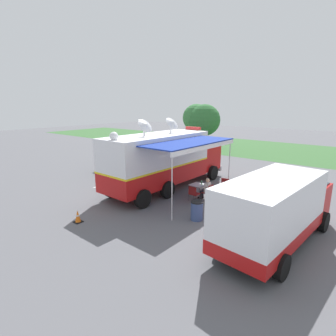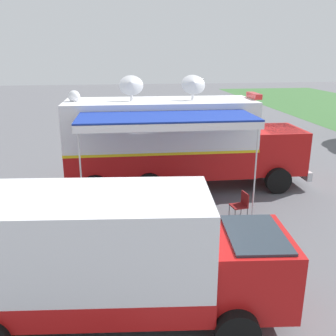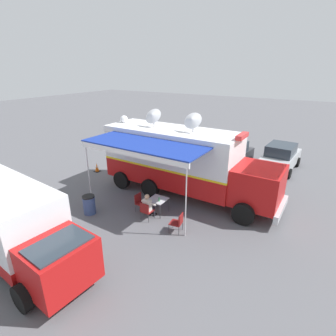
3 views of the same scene
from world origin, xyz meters
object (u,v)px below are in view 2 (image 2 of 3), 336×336
(seated_responder, at_px, (190,199))
(car_far_corner, at_px, (179,137))
(water_bottle, at_px, (195,188))
(folding_chair_at_table, at_px, (190,205))
(command_truck, at_px, (179,139))
(folding_table, at_px, (189,191))
(folding_chair_beside_table, at_px, (166,200))
(car_behind_truck, at_px, (226,130))
(folding_chair_spare_by_truck, at_px, (241,203))
(support_truck, at_px, (104,257))
(traffic_cone, at_px, (16,187))
(trash_bin, at_px, (108,223))

(seated_responder, bearing_deg, car_far_corner, 172.98)
(water_bottle, relative_size, folding_chair_at_table, 0.26)
(command_truck, relative_size, folding_table, 11.68)
(folding_chair_beside_table, distance_m, car_behind_truck, 10.39)
(folding_chair_at_table, bearing_deg, folding_table, 171.71)
(folding_chair_spare_by_truck, distance_m, car_far_corner, 8.53)
(folding_chair_beside_table, height_order, support_truck, support_truck)
(folding_chair_spare_by_truck, xyz_separation_m, traffic_cone, (-3.26, -7.92, -0.23))
(command_truck, distance_m, folding_chair_beside_table, 3.15)
(car_behind_truck, bearing_deg, support_truck, -25.02)
(car_far_corner, bearing_deg, traffic_cone, -54.16)
(seated_responder, relative_size, trash_bin, 1.37)
(folding_table, bearing_deg, folding_chair_beside_table, -72.72)
(water_bottle, height_order, trash_bin, water_bottle)
(command_truck, relative_size, car_behind_truck, 2.20)
(car_behind_truck, bearing_deg, folding_chair_at_table, -22.30)
(folding_table, bearing_deg, command_truck, 179.27)
(traffic_cone, relative_size, support_truck, 0.08)
(command_truck, distance_m, folding_chair_at_table, 3.51)
(support_truck, xyz_separation_m, car_behind_truck, (-14.17, 6.61, -0.51))
(command_truck, distance_m, seated_responder, 3.28)
(trash_bin, bearing_deg, folding_chair_beside_table, 127.01)
(folding_chair_spare_by_truck, xyz_separation_m, seated_responder, (-0.28, -1.68, 0.14))
(water_bottle, relative_size, folding_chair_beside_table, 0.26)
(folding_table, distance_m, car_behind_truck, 9.79)
(folding_chair_beside_table, distance_m, trash_bin, 2.38)
(support_truck, relative_size, car_behind_truck, 1.61)
(seated_responder, bearing_deg, support_truck, -29.62)
(traffic_cone, bearing_deg, command_truck, 90.31)
(folding_chair_beside_table, height_order, trash_bin, trash_bin)
(folding_table, relative_size, seated_responder, 0.65)
(water_bottle, distance_m, trash_bin, 3.33)
(water_bottle, relative_size, car_behind_truck, 0.05)
(seated_responder, bearing_deg, folding_table, 169.57)
(car_behind_truck, bearing_deg, trash_bin, -31.90)
(command_truck, xyz_separation_m, folding_table, (2.40, -0.03, -1.27))
(seated_responder, bearing_deg, folding_chair_beside_table, -115.18)
(folding_table, distance_m, car_far_corner, 7.66)
(folding_table, relative_size, car_behind_truck, 0.19)
(water_bottle, xyz_separation_m, trash_bin, (1.55, -2.91, -0.38))
(trash_bin, bearing_deg, traffic_cone, -138.47)
(folding_chair_spare_by_truck, distance_m, car_behind_truck, 10.14)
(folding_chair_at_table, bearing_deg, car_behind_truck, 157.70)
(folding_table, distance_m, trash_bin, 3.24)
(folding_chair_beside_table, xyz_separation_m, car_far_corner, (-7.87, 1.75, 0.37))
(trash_bin, bearing_deg, car_behind_truck, 148.10)
(folding_chair_at_table, bearing_deg, car_far_corner, 173.11)
(folding_chair_spare_by_truck, height_order, trash_bin, trash_bin)
(folding_chair_at_table, height_order, traffic_cone, folding_chair_at_table)
(folding_chair_at_table, height_order, folding_chair_spare_by_truck, same)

